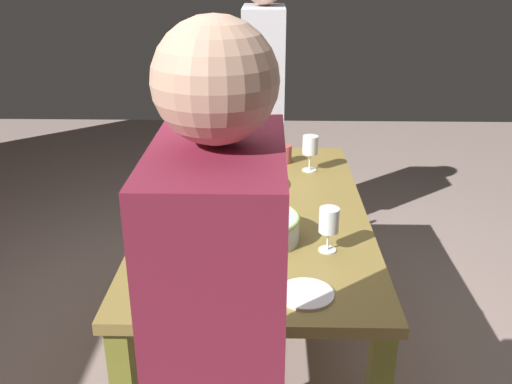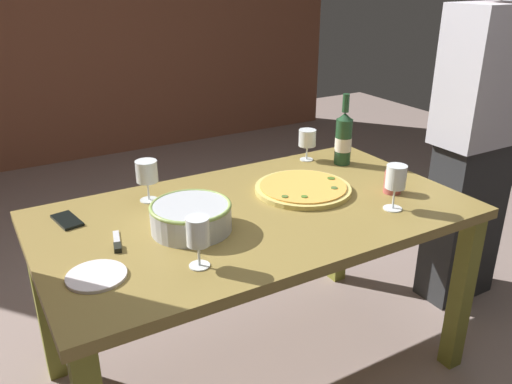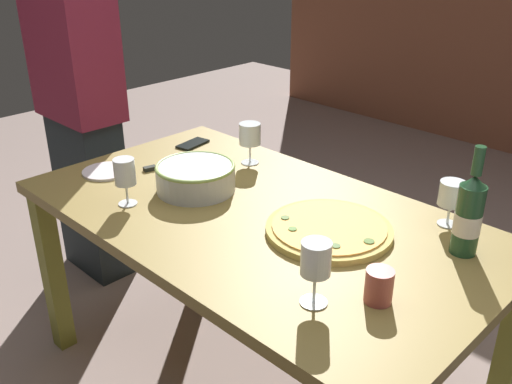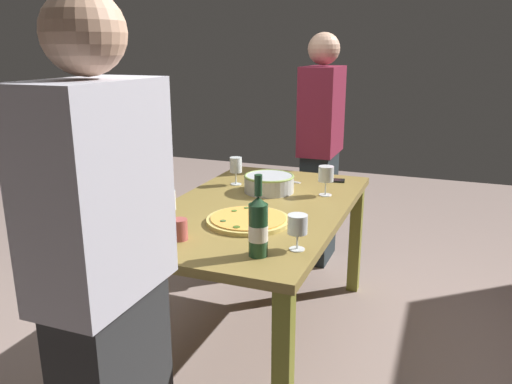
# 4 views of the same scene
# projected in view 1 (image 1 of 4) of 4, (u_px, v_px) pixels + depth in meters

# --- Properties ---
(ground_plane) EXTENTS (8.00, 8.00, 0.00)m
(ground_plane) POSITION_uv_depth(u_px,v_px,m) (256.00, 354.00, 2.61)
(ground_plane) COLOR gray
(dining_table) EXTENTS (1.60, 0.90, 0.75)m
(dining_table) POSITION_uv_depth(u_px,v_px,m) (256.00, 228.00, 2.35)
(dining_table) COLOR olive
(dining_table) RESTS_ON ground
(pizza) EXTENTS (0.39, 0.39, 0.03)m
(pizza) POSITION_uv_depth(u_px,v_px,m) (244.00, 182.00, 2.55)
(pizza) COLOR #D3BC61
(pizza) RESTS_ON dining_table
(serving_bowl) EXTENTS (0.28, 0.28, 0.10)m
(serving_bowl) POSITION_uv_depth(u_px,v_px,m) (262.00, 226.00, 2.04)
(serving_bowl) COLOR silver
(serving_bowl) RESTS_ON dining_table
(wine_bottle) EXTENTS (0.08, 0.08, 0.33)m
(wine_bottle) POSITION_uv_depth(u_px,v_px,m) (211.00, 136.00, 2.82)
(wine_bottle) COLOR #1F4528
(wine_bottle) RESTS_ON dining_table
(wine_glass_near_pizza) EXTENTS (0.07, 0.07, 0.16)m
(wine_glass_near_pizza) POSITION_uv_depth(u_px,v_px,m) (329.00, 223.00, 1.94)
(wine_glass_near_pizza) COLOR white
(wine_glass_near_pizza) RESTS_ON dining_table
(wine_glass_by_bottle) EXTENTS (0.08, 0.08, 0.15)m
(wine_glass_by_bottle) POSITION_uv_depth(u_px,v_px,m) (184.00, 147.00, 2.73)
(wine_glass_by_bottle) COLOR white
(wine_glass_by_bottle) RESTS_ON dining_table
(wine_glass_far_left) EXTENTS (0.08, 0.08, 0.16)m
(wine_glass_far_left) POSITION_uv_depth(u_px,v_px,m) (173.00, 215.00, 1.98)
(wine_glass_far_left) COLOR white
(wine_glass_far_left) RESTS_ON dining_table
(wine_glass_far_right) EXTENTS (0.08, 0.08, 0.17)m
(wine_glass_far_right) POSITION_uv_depth(u_px,v_px,m) (310.00, 147.00, 2.68)
(wine_glass_far_right) COLOR white
(wine_glass_far_right) RESTS_ON dining_table
(cup_amber) EXTENTS (0.07, 0.07, 0.09)m
(cup_amber) POSITION_uv_depth(u_px,v_px,m) (285.00, 154.00, 2.81)
(cup_amber) COLOR #B1504C
(cup_amber) RESTS_ON dining_table
(side_plate) EXTENTS (0.18, 0.18, 0.01)m
(side_plate) POSITION_uv_depth(u_px,v_px,m) (306.00, 294.00, 1.72)
(side_plate) COLOR white
(side_plate) RESTS_ON dining_table
(cell_phone) EXTENTS (0.09, 0.15, 0.01)m
(cell_phone) POSITION_uv_depth(u_px,v_px,m) (169.00, 291.00, 1.73)
(cell_phone) COLOR black
(cell_phone) RESTS_ON dining_table
(pizza_knife) EXTENTS (0.06, 0.15, 0.02)m
(pizza_knife) POSITION_uv_depth(u_px,v_px,m) (255.00, 274.00, 1.82)
(pizza_knife) COLOR silver
(pizza_knife) RESTS_ON dining_table
(person_guest_left) EXTENTS (0.43, 0.24, 1.68)m
(person_guest_left) POSITION_uv_depth(u_px,v_px,m) (263.00, 110.00, 3.38)
(person_guest_left) COLOR #2B2C2D
(person_guest_left) RESTS_ON ground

